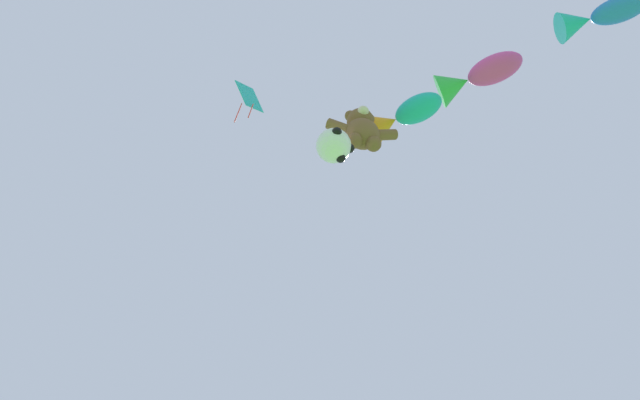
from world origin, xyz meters
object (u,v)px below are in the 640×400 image
(soccer_ball_kite, at_px, (334,146))
(teddy_bear_kite, at_px, (362,130))
(fish_kite_cobalt, at_px, (597,17))
(fish_kite_magenta, at_px, (474,77))
(fish_kite_teal, at_px, (401,117))
(diamond_kite, at_px, (249,99))

(soccer_ball_kite, bearing_deg, teddy_bear_kite, 0.03)
(fish_kite_cobalt, bearing_deg, soccer_ball_kite, 148.78)
(teddy_bear_kite, relative_size, fish_kite_cobalt, 0.89)
(teddy_bear_kite, height_order, fish_kite_magenta, fish_kite_magenta)
(fish_kite_teal, bearing_deg, teddy_bear_kite, 175.59)
(fish_kite_teal, xyz_separation_m, diamond_kite, (-4.27, 0.93, 1.85))
(soccer_ball_kite, relative_size, fish_kite_magenta, 0.37)
(teddy_bear_kite, xyz_separation_m, soccer_ball_kite, (-0.74, -0.00, -1.21))
(soccer_ball_kite, height_order, diamond_kite, diamond_kite)
(fish_kite_teal, xyz_separation_m, fish_kite_magenta, (1.84, -1.22, 0.68))
(soccer_ball_kite, height_order, fish_kite_cobalt, fish_kite_cobalt)
(teddy_bear_kite, xyz_separation_m, fish_kite_teal, (1.15, -0.09, 1.11))
(fish_kite_cobalt, height_order, diamond_kite, diamond_kite)
(fish_kite_cobalt, bearing_deg, teddy_bear_kite, 145.16)
(fish_kite_teal, bearing_deg, diamond_kite, 167.77)
(fish_kite_teal, height_order, fish_kite_magenta, fish_kite_magenta)
(fish_kite_magenta, distance_m, diamond_kite, 6.58)
(teddy_bear_kite, height_order, diamond_kite, diamond_kite)
(diamond_kite, bearing_deg, fish_kite_teal, -12.23)
(fish_kite_magenta, height_order, diamond_kite, diamond_kite)
(fish_kite_magenta, bearing_deg, soccer_ball_kite, 160.74)
(diamond_kite, bearing_deg, soccer_ball_kite, -19.38)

